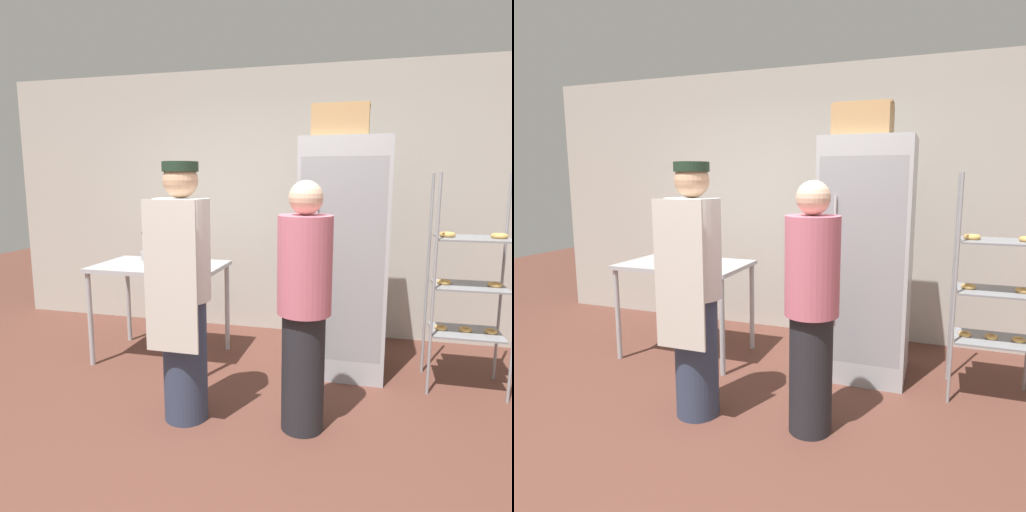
# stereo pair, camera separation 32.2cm
# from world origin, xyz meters

# --- Properties ---
(ground_plane) EXTENTS (14.00, 14.00, 0.00)m
(ground_plane) POSITION_xyz_m (0.00, 0.00, 0.00)
(ground_plane) COLOR brown
(back_wall) EXTENTS (6.40, 0.12, 2.73)m
(back_wall) POSITION_xyz_m (0.00, 2.42, 1.36)
(back_wall) COLOR #B7B2A8
(back_wall) RESTS_ON ground_plane
(refrigerator) EXTENTS (0.70, 0.68, 1.94)m
(refrigerator) POSITION_xyz_m (0.66, 1.48, 0.97)
(refrigerator) COLOR #ADAFB5
(refrigerator) RESTS_ON ground_plane
(baking_rack) EXTENTS (0.58, 0.44, 1.66)m
(baking_rack) POSITION_xyz_m (1.61, 1.35, 0.82)
(baking_rack) COLOR #93969B
(baking_rack) RESTS_ON ground_plane
(prep_counter) EXTENTS (1.12, 0.72, 0.86)m
(prep_counter) POSITION_xyz_m (-0.94, 1.33, 0.77)
(prep_counter) COLOR #ADAFB5
(prep_counter) RESTS_ON ground_plane
(donut_box) EXTENTS (0.28, 0.21, 0.25)m
(donut_box) POSITION_xyz_m (-0.89, 1.30, 0.91)
(donut_box) COLOR silver
(donut_box) RESTS_ON prep_counter
(blender_pitcher) EXTENTS (0.14, 0.14, 0.26)m
(blender_pitcher) POSITION_xyz_m (-1.15, 1.52, 0.98)
(blender_pitcher) COLOR #99999E
(blender_pitcher) RESTS_ON prep_counter
(cardboard_storage_box) EXTENTS (0.44, 0.36, 0.26)m
(cardboard_storage_box) POSITION_xyz_m (0.61, 1.42, 2.06)
(cardboard_storage_box) COLOR #A87F51
(cardboard_storage_box) RESTS_ON refrigerator
(person_baker) EXTENTS (0.36, 0.38, 1.72)m
(person_baker) POSITION_xyz_m (-0.31, 0.37, 0.90)
(person_baker) COLOR #333D56
(person_baker) RESTS_ON ground_plane
(person_customer) EXTENTS (0.34, 0.34, 1.61)m
(person_customer) POSITION_xyz_m (0.48, 0.43, 0.82)
(person_customer) COLOR #232328
(person_customer) RESTS_ON ground_plane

